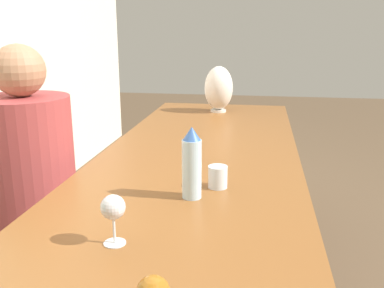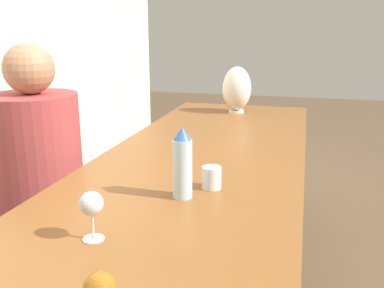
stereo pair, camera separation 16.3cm
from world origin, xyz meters
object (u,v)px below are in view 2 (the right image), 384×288
water_bottle (182,164)px  vase (237,89)px  wine_glass_0 (91,205)px  person_far (43,178)px  chair_far (28,208)px  water_tumbler (212,178)px

water_bottle → vase: size_ratio=0.80×
wine_glass_0 → person_far: 0.90m
chair_far → person_far: 0.18m
water_bottle → person_far: person_far is taller
water_bottle → vase: (1.49, 0.06, 0.04)m
vase → chair_far: bearing=146.9°
water_tumbler → wine_glass_0: (-0.45, 0.22, 0.06)m
water_bottle → person_far: bearing=67.8°
water_bottle → wine_glass_0: (-0.34, 0.15, -0.02)m
water_bottle → chair_far: 0.97m
water_tumbler → person_far: (0.20, 0.82, -0.15)m
water_bottle → water_tumbler: size_ratio=3.08×
vase → wine_glass_0: (-1.84, 0.09, -0.06)m
person_far → water_tumbler: bearing=-103.6°
water_bottle → person_far: 0.83m
water_tumbler → wine_glass_0: 0.50m
water_bottle → wine_glass_0: water_bottle is taller
water_tumbler → person_far: person_far is taller
chair_far → person_far: (-0.00, -0.09, 0.15)m
chair_far → water_tumbler: bearing=-102.2°
water_bottle → chair_far: bearing=70.1°
chair_far → person_far: size_ratio=0.78×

